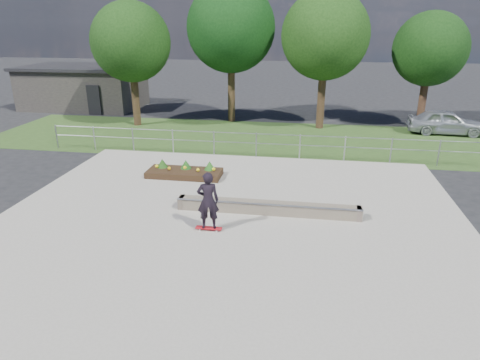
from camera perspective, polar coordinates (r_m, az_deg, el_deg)
name	(u,v)px	position (r m, az deg, el deg)	size (l,w,h in m)	color
ground	(226,230)	(13.12, -1.91, -6.72)	(120.00, 120.00, 0.00)	black
grass_verge	(264,139)	(23.35, 3.22, 5.54)	(30.00, 8.00, 0.02)	#28431B
concrete_slab	(226,229)	(13.11, -1.91, -6.61)	(15.00, 15.00, 0.06)	gray
fence	(256,142)	(19.79, 2.18, 5.11)	(20.06, 0.06, 1.20)	gray
building	(84,87)	(33.94, -20.07, 11.62)	(8.40, 5.40, 3.00)	#2D2A28
tree_far_left	(131,42)	(26.55, -14.35, 17.37)	(4.55, 4.55, 7.15)	#302013
tree_mid_left	(231,28)	(26.89, -1.21, 19.59)	(5.25, 5.25, 8.25)	#332314
tree_mid_right	(325,36)	(25.48, 11.30, 18.34)	(4.90, 4.90, 7.70)	#322014
tree_far_right	(430,49)	(27.82, 24.01, 15.63)	(4.20, 4.20, 6.60)	#372116
grind_ledge	(268,208)	(14.02, 3.71, -3.70)	(6.00, 0.44, 0.43)	brown
planter_bed	(185,171)	(17.55, -7.38, 1.14)	(3.00, 1.20, 0.61)	black
skateboarder	(208,201)	(12.63, -4.29, -2.78)	(0.80, 0.55, 1.86)	silver
parked_car	(446,122)	(26.79, 25.75, 6.99)	(1.63, 4.06, 1.38)	#A6AAB0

